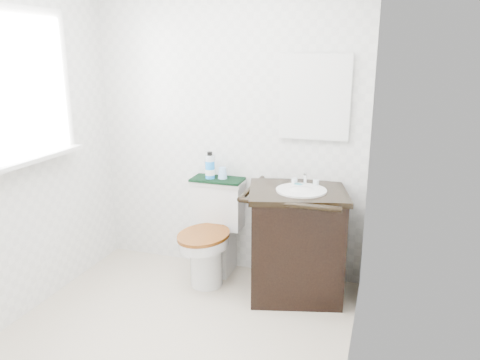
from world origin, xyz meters
The scene contains 12 objects.
floor centered at (0.00, 0.00, 0.00)m, with size 2.40×2.40×0.00m, color #B8AA94.
wall_back centered at (0.00, 1.20, 1.20)m, with size 2.40×2.40×0.00m, color silver.
wall_right centered at (1.10, 0.00, 1.20)m, with size 2.40×2.40×0.00m, color silver.
window centered at (-1.07, 0.25, 1.55)m, with size 0.02×0.70×0.90m, color white.
mirror centered at (0.69, 1.18, 1.45)m, with size 0.50×0.02×0.60m, color silver.
toilet centered at (-0.05, 0.97, 0.34)m, with size 0.42×0.64×0.78m.
vanity centered at (0.64, 0.90, 0.43)m, with size 0.82×0.74×0.92m.
trash_bin centered at (0.45, 0.80, 0.13)m, with size 0.19×0.17×0.26m.
towel centered at (-0.05, 1.09, 0.79)m, with size 0.41×0.22×0.02m, color black.
mouthwash_bottle centered at (-0.11, 1.08, 0.89)m, with size 0.07×0.07×0.22m.
cup centered at (-0.01, 1.10, 0.84)m, with size 0.07×0.07×0.09m, color #96C6F6.
soap_bar centered at (0.62, 1.00, 0.83)m, with size 0.08×0.05×0.02m, color #1B7284.
Camera 1 is at (1.23, -2.27, 1.79)m, focal length 35.00 mm.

